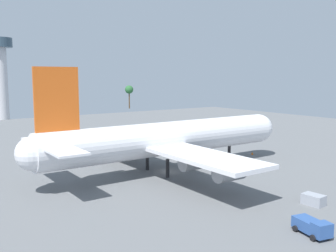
# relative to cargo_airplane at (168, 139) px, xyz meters

# --- Properties ---
(ground_plane) EXTENTS (237.97, 237.97, 0.00)m
(ground_plane) POSITION_rel_cargo_airplane_xyz_m (0.06, 0.00, -6.76)
(ground_plane) COLOR slate
(cargo_airplane) EXTENTS (59.49, 52.26, 20.83)m
(cargo_airplane) POSITION_rel_cargo_airplane_xyz_m (0.00, 0.00, 0.00)
(cargo_airplane) COLOR silver
(cargo_airplane) RESTS_ON ground_plane
(pushback_tractor) EXTENTS (4.75, 3.61, 2.36)m
(pushback_tractor) POSITION_rel_cargo_airplane_xyz_m (7.95, 29.92, -5.60)
(pushback_tractor) COLOR #333338
(pushback_tractor) RESTS_ON ground_plane
(fuel_truck) EXTENTS (5.61, 2.97, 1.98)m
(fuel_truck) POSITION_rel_cargo_airplane_xyz_m (-3.24, 35.14, -5.76)
(fuel_truck) COLOR #333338
(fuel_truck) RESTS_ON ground_plane
(baggage_tug) EXTENTS (3.42, 5.23, 2.10)m
(baggage_tug) POSITION_rel_cargo_airplane_xyz_m (-3.48, -35.71, -5.65)
(baggage_tug) COLOR #2D5193
(baggage_tug) RESTS_ON ground_plane
(cargo_container_aft) EXTENTS (2.28, 3.27, 1.62)m
(cargo_container_aft) POSITION_rel_cargo_airplane_xyz_m (6.41, -29.17, -5.95)
(cargo_container_aft) COLOR #999EA8
(cargo_container_aft) RESTS_ON ground_plane
(safety_cone_nose) EXTENTS (0.51, 0.51, 0.72)m
(safety_cone_nose) POSITION_rel_cargo_airplane_xyz_m (26.84, 1.82, -6.40)
(safety_cone_nose) COLOR orange
(safety_cone_nose) RESTS_ON ground_plane
(control_tower) EXTENTS (11.56, 11.56, 36.01)m
(control_tower) POSITION_rel_cargo_airplane_xyz_m (-6.40, 120.34, 14.92)
(control_tower) COLOR silver
(control_tower) RESTS_ON ground_plane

